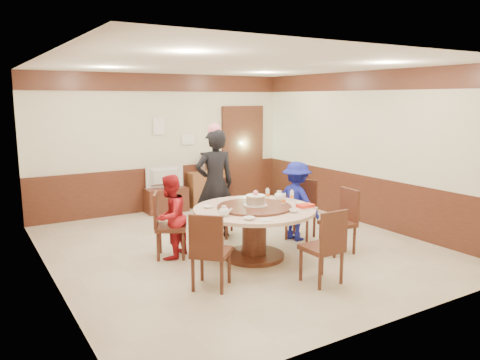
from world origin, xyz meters
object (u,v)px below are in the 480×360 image
birthday_cake (256,200)px  thermos (203,163)px  person_standing (215,184)px  television (165,177)px  person_red (170,217)px  person_blue (297,201)px  shrimp_platter (305,207)px  banquet_table (254,222)px  tv_stand (166,200)px  side_cabinet (206,189)px

birthday_cake → thermos: thermos is taller
person_standing → birthday_cake: 1.19m
television → thermos: bearing=-167.9°
person_standing → person_red: bearing=37.1°
person_blue → shrimp_platter: size_ratio=4.32×
banquet_table → thermos: (0.86, 3.35, 0.41)m
birthday_cake → television: bearing=90.8°
banquet_table → person_blue: size_ratio=1.36×
person_standing → tv_stand: size_ratio=2.14×
banquet_table → television: television is taller
person_red → tv_stand: (1.03, 2.68, -0.37)m
person_blue → side_cabinet: person_blue is taller
shrimp_platter → tv_stand: size_ratio=0.35×
television → thermos: thermos is taller
birthday_cake → television: 3.30m
side_cabinet → person_red: bearing=-126.1°
person_blue → shrimp_platter: bearing=135.2°
person_blue → thermos: bearing=-9.5°
person_blue → television: bearing=6.7°
person_blue → television: size_ratio=1.68×
tv_stand → television: (0.00, 0.00, 0.47)m
tv_stand → shrimp_platter: bearing=-80.5°
person_blue → television: 3.12m
person_red → tv_stand: bearing=-147.8°
birthday_cake → person_blue: bearing=20.0°
tv_stand → side_cabinet: size_ratio=1.06×
banquet_table → birthday_cake: size_ratio=5.16×
shrimp_platter → thermos: bearing=86.2°
person_red → shrimp_platter: bearing=110.7°
thermos → person_red: bearing=-125.0°
birthday_cake → side_cabinet: (0.90, 3.33, -0.48)m
person_standing → side_cabinet: size_ratio=2.28×
person_standing → birthday_cake: person_standing is taller
banquet_table → person_standing: person_standing is taller
shrimp_platter → tv_stand: 3.82m
side_cabinet → thermos: bearing=180.0°
birthday_cake → tv_stand: bearing=90.8°
banquet_table → side_cabinet: 3.48m
person_red → thermos: size_ratio=3.24×
birthday_cake → thermos: bearing=76.1°
person_red → birthday_cake: bearing=113.3°
person_standing → thermos: bearing=-103.3°
thermos → person_standing: bearing=-111.8°
shrimp_platter → person_standing: bearing=110.5°
tv_stand → person_standing: bearing=-89.5°
banquet_table → side_cabinet: (0.94, 3.35, -0.16)m
person_standing → person_red: size_ratio=1.48×
birthday_cake → shrimp_platter: birthday_cake is taller
person_blue → birthday_cake: 1.15m
shrimp_platter → television: television is taller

